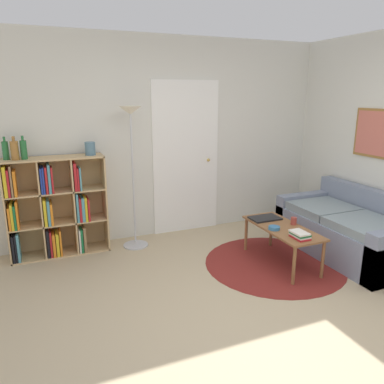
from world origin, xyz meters
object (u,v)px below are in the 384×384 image
Objects in this scene: bowl at (274,228)px; laptop at (265,218)px; bottle_middle at (15,150)px; bookshelf at (53,208)px; vase_on_shelf at (90,149)px; couch at (350,231)px; coffee_table at (282,231)px; bottle_right at (24,150)px; bottle_left at (5,150)px; floor_lamp at (131,140)px; cup at (294,221)px.

laptop is at bearing 73.02° from bowl.
bookshelf is at bearing 5.77° from bottle_middle.
couch is at bearing -24.98° from vase_on_shelf.
bookshelf is 1.15× the size of coffee_table.
bookshelf is 4.56× the size of bottle_middle.
bottle_right is at bearing 154.53° from coffee_table.
bottle_left is 0.19m from bottle_right.
floor_lamp is at bearing -4.45° from bottle_middle.
bottle_middle is (0.09, -0.05, 0.00)m from bottle_left.
couch is 1.62× the size of coffee_table.
couch is 3.99m from bottle_middle.
bowl is at bearing -165.78° from coffee_table.
bowl is 0.49× the size of bottle_middle.
bottle_middle reaches higher than bottle_left.
bottle_right reaches higher than couch.
couch is at bearing -21.86° from bookshelf.
coffee_table is at bearing 14.22° from bowl.
vase_on_shelf is at bearing 1.94° from bottle_middle.
couch is 0.82m from cup.
bottle_left is (-2.75, 0.97, 0.83)m from laptop.
bookshelf is 2.67m from coffee_table.
bookshelf is at bearing 179.21° from vase_on_shelf.
bottle_left is at bearing 153.64° from bowl.
cup is at bearing 5.51° from coffee_table.
couch is 3.91m from bottle_right.
cup reaches higher than laptop.
bottle_right is 1.68× the size of vase_on_shelf.
bottle_left is 0.98× the size of bottle_middle.
laptop is at bearing -27.18° from vase_on_shelf.
couch reaches higher than laptop.
bottle_left is (-3.73, 1.34, 1.01)m from couch.
bottle_left is at bearing 173.82° from floor_lamp.
couch is 6.54× the size of bottle_left.
bottle_left is at bearing 177.96° from bookshelf.
coffee_table is 3.96× the size of bottle_middle.
cup is (2.51, -1.24, -0.10)m from bookshelf.
floor_lamp reaches higher than vase_on_shelf.
bottle_left reaches higher than cup.
bookshelf is 3.35× the size of laptop.
floor_lamp reaches higher than laptop.
coffee_table is at bearing -33.71° from vase_on_shelf.
bookshelf is at bearing 171.96° from floor_lamp.
bookshelf is 4.65× the size of bottle_left.
bottle_middle reaches higher than bookshelf.
bookshelf is 0.82m from bottle_left.
coffee_table is 3.08m from bottle_middle.
bottle_left is at bearing 160.23° from couch.
bowl is 2.96m from bottle_middle.
coffee_table is 12.08× the size of cup.
bowl is 2.31m from vase_on_shelf.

